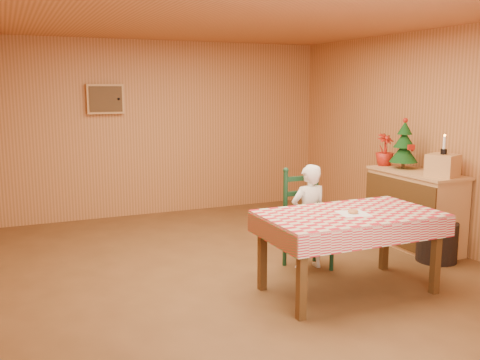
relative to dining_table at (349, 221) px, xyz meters
name	(u,v)px	position (x,y,z in m)	size (l,w,h in m)	color
ground	(248,272)	(-0.64, 0.87, -0.69)	(6.00, 6.00, 0.00)	brown
cabin_walls	(227,96)	(-0.65, 1.40, 1.14)	(5.10, 6.05, 2.65)	#BB7943
dining_table	(349,221)	(0.00, 0.00, 0.00)	(1.66, 0.96, 0.77)	#4E3014
ladder_chair	(306,221)	(0.00, 0.79, -0.18)	(0.44, 0.40, 1.08)	black
seated_child	(309,217)	(0.00, 0.73, -0.13)	(0.41, 0.27, 1.12)	white
napkin	(353,213)	(0.00, -0.05, 0.08)	(0.26, 0.26, 0.00)	white
donut	(353,212)	(0.00, -0.05, 0.10)	(0.10, 0.10, 0.03)	#CB8348
shelf_unit	(414,209)	(1.56, 0.88, -0.22)	(0.54, 1.24, 0.93)	tan
crate	(443,165)	(1.57, 0.48, 0.37)	(0.30, 0.30, 0.25)	tan
christmas_tree	(404,146)	(1.57, 1.13, 0.52)	(0.34, 0.34, 0.62)	#4E3014
flower_arrangement	(385,150)	(1.52, 1.43, 0.45)	(0.23, 0.23, 0.41)	#A31B0F
candle_set	(444,148)	(1.57, 0.48, 0.56)	(0.07, 0.07, 0.22)	black
storage_bin	(437,242)	(1.44, 0.35, -0.47)	(0.44, 0.44, 0.44)	black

